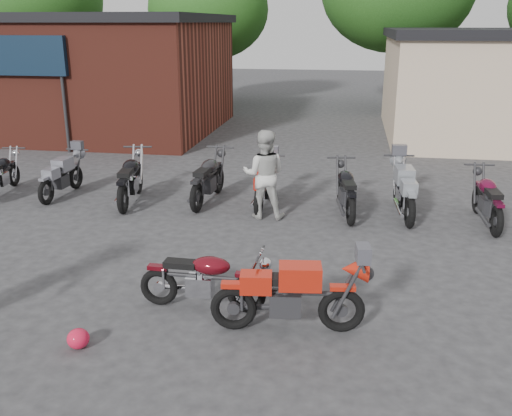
% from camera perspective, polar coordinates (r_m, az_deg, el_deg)
% --- Properties ---
extents(ground, '(90.00, 90.00, 0.00)m').
position_cam_1_polar(ground, '(8.19, -7.32, -11.09)').
color(ground, '#2F2F31').
extents(brick_building, '(12.00, 8.00, 4.00)m').
position_cam_1_polar(brick_building, '(23.72, -19.13, 12.33)').
color(brick_building, maroon).
rests_on(brick_building, ground).
extents(tree_0, '(6.56, 6.56, 8.20)m').
position_cam_1_polar(tree_0, '(33.06, -20.79, 17.18)').
color(tree_0, '#194111').
rests_on(tree_0, ground).
extents(tree_1, '(5.92, 5.92, 7.40)m').
position_cam_1_polar(tree_1, '(29.71, -4.72, 17.48)').
color(tree_1, '#194111').
rests_on(tree_1, ground).
extents(tree_2, '(7.04, 7.04, 8.80)m').
position_cam_1_polar(tree_2, '(28.89, 13.82, 18.42)').
color(tree_2, '#194111').
rests_on(tree_2, ground).
extents(vintage_motorcycle, '(1.81, 0.63, 1.05)m').
position_cam_1_polar(vintage_motorcycle, '(8.23, -5.21, -6.77)').
color(vintage_motorcycle, '#560A13').
rests_on(vintage_motorcycle, ground).
extents(sportbike, '(2.06, 0.89, 1.16)m').
position_cam_1_polar(sportbike, '(7.64, 3.50, -8.35)').
color(sportbike, red).
rests_on(sportbike, ground).
extents(helmet, '(0.32, 0.32, 0.26)m').
position_cam_1_polar(helmet, '(7.79, -17.36, -12.36)').
color(helmet, red).
rests_on(helmet, ground).
extents(person_light, '(0.94, 0.75, 1.88)m').
position_cam_1_polar(person_light, '(11.96, 0.81, 3.37)').
color(person_light, silver).
rests_on(person_light, ground).
extents(row_bike_0, '(0.87, 1.91, 1.07)m').
position_cam_1_polar(row_bike_0, '(15.11, -24.12, 3.32)').
color(row_bike_0, black).
rests_on(row_bike_0, ground).
extents(row_bike_1, '(0.69, 1.89, 1.08)m').
position_cam_1_polar(row_bike_1, '(14.34, -18.89, 3.23)').
color(row_bike_1, gray).
rests_on(row_bike_1, ground).
extents(row_bike_2, '(1.04, 2.24, 1.25)m').
position_cam_1_polar(row_bike_2, '(13.36, -12.46, 3.12)').
color(row_bike_2, black).
rests_on(row_bike_2, ground).
extents(row_bike_3, '(0.86, 2.18, 1.24)m').
position_cam_1_polar(row_bike_3, '(13.15, -4.80, 3.23)').
color(row_bike_3, black).
rests_on(row_bike_3, ground).
extents(row_bike_4, '(0.71, 1.94, 1.11)m').
position_cam_1_polar(row_bike_4, '(12.82, 0.92, 2.60)').
color(row_bike_4, red).
rests_on(row_bike_4, ground).
extents(row_bike_5, '(0.98, 2.10, 1.17)m').
position_cam_1_polar(row_bike_5, '(12.42, 8.99, 2.02)').
color(row_bike_5, black).
rests_on(row_bike_5, ground).
extents(row_bike_6, '(0.88, 2.19, 1.24)m').
position_cam_1_polar(row_bike_6, '(12.58, 14.61, 2.01)').
color(row_bike_6, gray).
rests_on(row_bike_6, ground).
extents(row_bike_7, '(0.75, 2.04, 1.17)m').
position_cam_1_polar(row_bike_7, '(12.56, 22.16, 1.06)').
color(row_bike_7, '#540A26').
rests_on(row_bike_7, ground).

